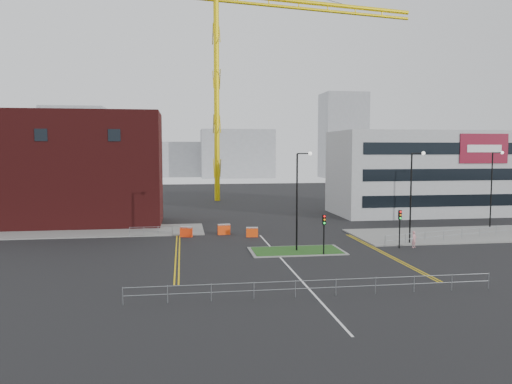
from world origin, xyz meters
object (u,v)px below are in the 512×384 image
(tower_crane, at_px, (246,46))
(traffic_light_island, at_px, (324,227))
(streetlamp_island, at_px, (299,193))
(pedestrian, at_px, (414,239))

(tower_crane, bearing_deg, traffic_light_island, -89.42)
(tower_crane, distance_m, streetlamp_island, 53.12)
(streetlamp_island, distance_m, traffic_light_island, 3.92)
(traffic_light_island, xyz_separation_m, pedestrian, (9.52, 2.09, -1.76))
(tower_crane, relative_size, streetlamp_island, 5.70)
(streetlamp_island, distance_m, pedestrian, 12.21)
(traffic_light_island, bearing_deg, tower_crane, 90.58)
(streetlamp_island, xyz_separation_m, pedestrian, (11.31, 0.07, -4.61))
(tower_crane, xyz_separation_m, streetlamp_island, (-1.27, -47.97, -22.78))
(streetlamp_island, height_order, traffic_light_island, streetlamp_island)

